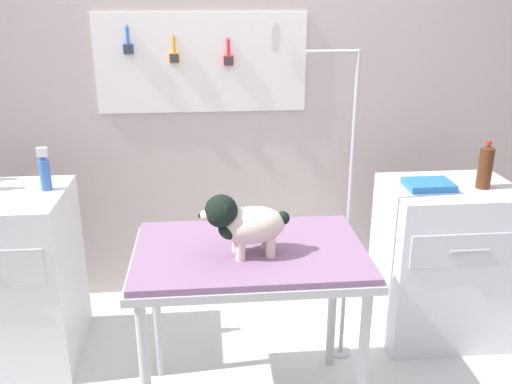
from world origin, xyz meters
TOP-DOWN VIEW (x-y plane):
  - rear_wall_panel at (-0.00, 1.28)m, footprint 4.00×0.11m
  - grooming_table at (0.01, 0.12)m, footprint 1.00×0.66m
  - grooming_arm at (0.52, 0.48)m, footprint 0.30×0.11m
  - dog at (-0.02, 0.06)m, footprint 0.37×0.20m
  - cabinet_right at (1.13, 0.64)m, footprint 0.68×0.54m
  - shampoo_bottle at (-0.96, 0.68)m, footprint 0.05×0.05m
  - soda_bottle at (1.27, 0.60)m, footprint 0.07×0.07m
  - supply_tray at (0.99, 0.62)m, footprint 0.24×0.18m

SIDE VIEW (x-z plane):
  - cabinet_right at x=1.13m, z-range 0.00..0.89m
  - grooming_table at x=0.01m, z-range 0.33..1.16m
  - grooming_arm at x=0.52m, z-range -0.05..1.56m
  - supply_tray at x=0.99m, z-range 0.89..0.93m
  - dog at x=-0.02m, z-range 0.84..1.11m
  - soda_bottle at x=1.27m, z-range 0.88..1.13m
  - shampoo_bottle at x=-0.96m, z-range 0.91..1.13m
  - rear_wall_panel at x=0.00m, z-range 0.01..2.31m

